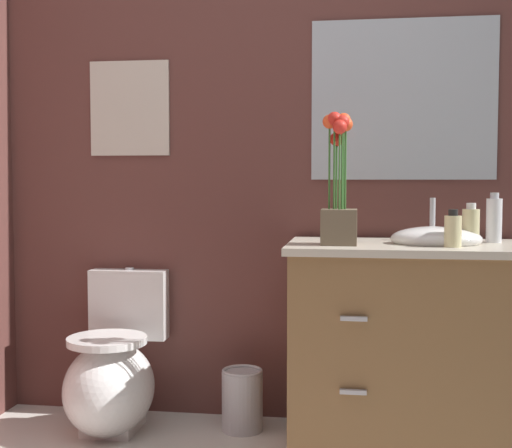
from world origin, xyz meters
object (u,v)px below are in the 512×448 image
object	(u,v)px
lotion_bottle	(471,226)
wall_mirror	(403,100)
hand_wash_bottle	(453,230)
wall_poster	(130,108)
trash_bin	(242,399)
toilet	(113,376)
soap_bottle	(494,220)
flower_vase	(339,194)
vanity_cabinet	(405,344)

from	to	relation	value
lotion_bottle	wall_mirror	size ratio (longest dim) A/B	0.21
hand_wash_bottle	wall_poster	world-z (taller)	wall_poster
trash_bin	wall_poster	xyz separation A→B (m)	(-0.56, 0.18, 1.29)
wall_poster	toilet	bearing A→B (deg)	-90.00
wall_mirror	lotion_bottle	bearing A→B (deg)	-49.61
toilet	wall_poster	size ratio (longest dim) A/B	1.58
soap_bottle	lotion_bottle	size ratio (longest dim) A/B	1.24
flower_vase	wall_poster	world-z (taller)	wall_poster
soap_bottle	hand_wash_bottle	world-z (taller)	soap_bottle
vanity_cabinet	lotion_bottle	bearing A→B (deg)	-0.76
soap_bottle	hand_wash_bottle	size ratio (longest dim) A/B	1.41
flower_vase	soap_bottle	xyz separation A→B (m)	(0.62, 0.19, -0.10)
flower_vase	hand_wash_bottle	xyz separation A→B (m)	(0.43, -0.04, -0.13)
hand_wash_bottle	lotion_bottle	bearing A→B (deg)	55.19
soap_bottle	wall_mirror	world-z (taller)	wall_mirror
lotion_bottle	trash_bin	xyz separation A→B (m)	(-0.94, 0.12, -0.78)
flower_vase	wall_poster	size ratio (longest dim) A/B	1.20
toilet	trash_bin	world-z (taller)	toilet
soap_bottle	lotion_bottle	bearing A→B (deg)	-135.16
toilet	soap_bottle	distance (m)	1.75
toilet	flower_vase	xyz separation A→B (m)	(0.98, -0.11, 0.80)
hand_wash_bottle	wall_mirror	xyz separation A→B (m)	(-0.17, 0.42, 0.54)
wall_mirror	trash_bin	bearing A→B (deg)	-165.11
vanity_cabinet	wall_mirror	distance (m)	1.06
wall_poster	wall_mirror	distance (m)	1.25
hand_wash_bottle	trash_bin	size ratio (longest dim) A/B	0.53
flower_vase	wall_mirror	distance (m)	0.62
hand_wash_bottle	wall_mirror	bearing A→B (deg)	112.08
lotion_bottle	trash_bin	bearing A→B (deg)	173.01
soap_bottle	wall_mirror	distance (m)	0.65
vanity_cabinet	flower_vase	size ratio (longest dim) A/B	1.96
lotion_bottle	vanity_cabinet	bearing A→B (deg)	179.24
trash_bin	wall_poster	world-z (taller)	wall_poster
toilet	hand_wash_bottle	distance (m)	1.57
vanity_cabinet	flower_vase	world-z (taller)	flower_vase
wall_poster	hand_wash_bottle	bearing A→B (deg)	-16.45
toilet	hand_wash_bottle	world-z (taller)	hand_wash_bottle
toilet	wall_mirror	xyz separation A→B (m)	(1.24, 0.27, 1.21)
vanity_cabinet	trash_bin	bearing A→B (deg)	170.77
hand_wash_bottle	trash_bin	distance (m)	1.17
flower_vase	wall_mirror	bearing A→B (deg)	55.24
hand_wash_bottle	wall_mirror	distance (m)	0.70
soap_bottle	lotion_bottle	xyz separation A→B (m)	(-0.11, -0.11, -0.02)
lotion_bottle	hand_wash_bottle	distance (m)	0.15
toilet	lotion_bottle	xyz separation A→B (m)	(1.50, -0.03, 0.67)
toilet	hand_wash_bottle	bearing A→B (deg)	-6.05
vanity_cabinet	hand_wash_bottle	world-z (taller)	vanity_cabinet
soap_bottle	wall_mirror	xyz separation A→B (m)	(-0.36, 0.19, 0.51)
soap_bottle	flower_vase	bearing A→B (deg)	-163.09
lotion_bottle	wall_poster	bearing A→B (deg)	168.77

